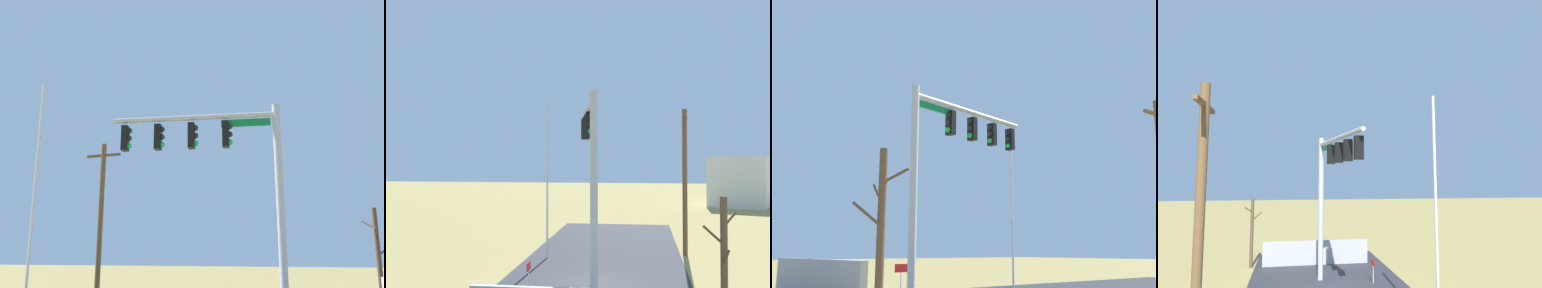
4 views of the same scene
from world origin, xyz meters
The scene contains 7 objects.
sidewalk_corner centered at (4.04, 0.29, 0.00)m, with size 6.00×6.00×0.01m, color #B7B5AD.
retaining_fence centered at (6.35, 0.27, 0.75)m, with size 0.20×6.60×1.50m, color #A8A8AD.
signal_mast centered at (1.19, -0.04, 5.47)m, with size 6.22×1.33×7.64m.
flagpole centered at (-4.67, -2.95, 4.13)m, with size 0.10×0.10×8.26m, color silver.
utility_pole centered at (-6.32, 4.25, 4.10)m, with size 1.90×0.26×7.87m.
bare_tree centered at (6.30, 4.24, 2.14)m, with size 1.27×1.02×4.17m.
open_sign centered at (1.91, -2.35, 0.91)m, with size 0.56×0.04×1.22m.
Camera 4 is at (-15.71, 1.98, 5.28)m, focal length 31.68 mm.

